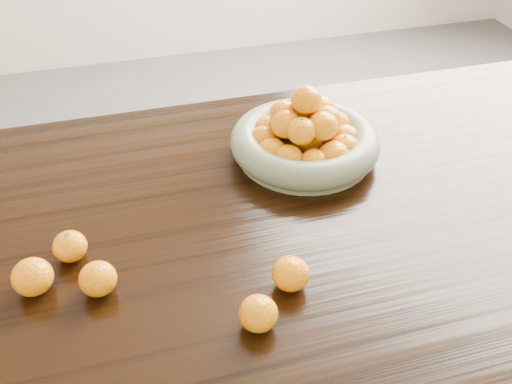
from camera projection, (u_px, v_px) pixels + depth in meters
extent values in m
cube|color=black|center=(236.00, 228.00, 1.15)|extent=(2.00, 1.00, 0.04)
cube|color=black|center=(476.00, 181.00, 1.91)|extent=(0.08, 0.08, 0.71)
cylinder|color=#737F5D|center=(304.00, 153.00, 1.32)|extent=(0.31, 0.31, 0.02)
torus|color=#737F5D|center=(305.00, 141.00, 1.30)|extent=(0.34, 0.34, 0.07)
ellipsoid|color=orange|center=(336.00, 125.00, 1.34)|extent=(0.07, 0.07, 0.07)
ellipsoid|color=orange|center=(319.00, 120.00, 1.36)|extent=(0.07, 0.07, 0.07)
ellipsoid|color=orange|center=(301.00, 118.00, 1.36)|extent=(0.07, 0.07, 0.07)
ellipsoid|color=orange|center=(282.00, 120.00, 1.36)|extent=(0.07, 0.07, 0.07)
ellipsoid|color=orange|center=(268.00, 130.00, 1.33)|extent=(0.07, 0.07, 0.07)
ellipsoid|color=orange|center=(264.00, 140.00, 1.29)|extent=(0.07, 0.07, 0.06)
ellipsoid|color=orange|center=(272.00, 152.00, 1.25)|extent=(0.07, 0.07, 0.06)
ellipsoid|color=orange|center=(288.00, 159.00, 1.23)|extent=(0.07, 0.07, 0.06)
ellipsoid|color=orange|center=(314.00, 162.00, 1.23)|extent=(0.06, 0.06, 0.06)
ellipsoid|color=orange|center=(334.00, 156.00, 1.24)|extent=(0.07, 0.07, 0.07)
ellipsoid|color=orange|center=(344.00, 149.00, 1.26)|extent=(0.07, 0.07, 0.07)
ellipsoid|color=orange|center=(345.00, 138.00, 1.30)|extent=(0.06, 0.06, 0.06)
ellipsoid|color=orange|center=(308.00, 139.00, 1.30)|extent=(0.07, 0.07, 0.06)
ellipsoid|color=orange|center=(320.00, 110.00, 1.30)|extent=(0.07, 0.07, 0.06)
ellipsoid|color=orange|center=(298.00, 110.00, 1.31)|extent=(0.07, 0.07, 0.06)
ellipsoid|color=orange|center=(284.00, 114.00, 1.28)|extent=(0.07, 0.07, 0.06)
ellipsoid|color=orange|center=(286.00, 124.00, 1.25)|extent=(0.07, 0.07, 0.06)
ellipsoid|color=orange|center=(301.00, 131.00, 1.22)|extent=(0.06, 0.06, 0.06)
ellipsoid|color=orange|center=(323.00, 126.00, 1.24)|extent=(0.07, 0.07, 0.06)
ellipsoid|color=orange|center=(327.00, 119.00, 1.27)|extent=(0.07, 0.07, 0.06)
ellipsoid|color=orange|center=(306.00, 100.00, 1.24)|extent=(0.07, 0.07, 0.06)
ellipsoid|color=orange|center=(70.00, 246.00, 1.04)|extent=(0.06, 0.06, 0.06)
ellipsoid|color=orange|center=(98.00, 279.00, 0.97)|extent=(0.07, 0.07, 0.06)
ellipsoid|color=orange|center=(291.00, 274.00, 0.98)|extent=(0.07, 0.07, 0.06)
ellipsoid|color=orange|center=(258.00, 313.00, 0.91)|extent=(0.06, 0.06, 0.06)
ellipsoid|color=orange|center=(32.00, 277.00, 0.97)|extent=(0.07, 0.07, 0.07)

